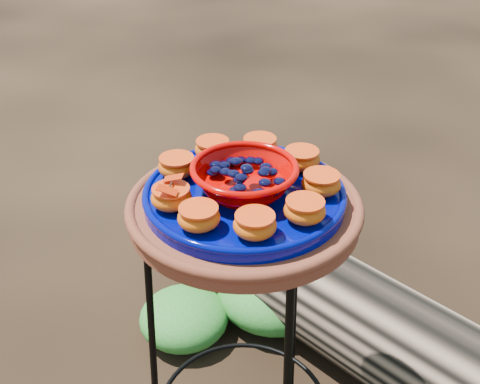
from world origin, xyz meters
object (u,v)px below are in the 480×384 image
Objects in this scene: red_bowl at (244,179)px; driftwood_log at (345,309)px; terracotta_saucer at (244,210)px; plant_stand at (244,348)px; cobalt_plate at (244,196)px.

red_bowl reaches higher than driftwood_log.
red_bowl reaches higher than terracotta_saucer.
red_bowl is (0.00, 0.00, 0.44)m from plant_stand.
terracotta_saucer reaches higher than driftwood_log.
cobalt_plate reaches higher than driftwood_log.
driftwood_log is at bearing 86.16° from red_bowl.
plant_stand is at bearing 0.00° from terracotta_saucer.
cobalt_plate is (0.00, 0.00, 0.03)m from terracotta_saucer.
terracotta_saucer is 0.73m from driftwood_log.
terracotta_saucer is 1.17× the size of cobalt_plate.
plant_stand is 0.37m from terracotta_saucer.
plant_stand is at bearing 0.00° from red_bowl.
plant_stand is 0.45× the size of driftwood_log.
plant_stand is 1.60× the size of terracotta_saucer.
cobalt_plate is (0.00, 0.00, 0.40)m from plant_stand.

